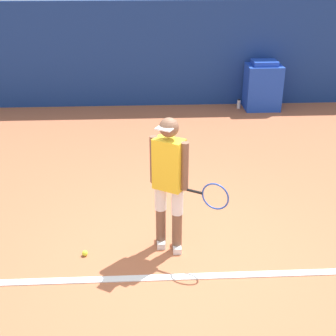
# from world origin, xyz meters

# --- Properties ---
(ground_plane) EXTENTS (24.00, 24.00, 0.00)m
(ground_plane) POSITION_xyz_m (0.00, 0.00, 0.00)
(ground_plane) COLOR #B76642
(back_wall) EXTENTS (24.00, 0.10, 2.30)m
(back_wall) POSITION_xyz_m (0.00, 5.92, 1.15)
(back_wall) COLOR navy
(back_wall) RESTS_ON ground_plane
(court_baseline) EXTENTS (21.60, 0.10, 0.01)m
(court_baseline) POSITION_xyz_m (0.00, -0.34, 0.01)
(court_baseline) COLOR white
(court_baseline) RESTS_ON ground_plane
(tennis_player) EXTENTS (0.86, 0.56, 1.68)m
(tennis_player) POSITION_xyz_m (-0.09, 0.25, 0.93)
(tennis_player) COLOR brown
(tennis_player) RESTS_ON ground_plane
(tennis_ball) EXTENTS (0.07, 0.07, 0.07)m
(tennis_ball) POSITION_xyz_m (-1.12, 0.12, 0.03)
(tennis_ball) COLOR #D1E533
(tennis_ball) RESTS_ON ground_plane
(covered_chair) EXTENTS (0.77, 0.61, 1.09)m
(covered_chair) POSITION_xyz_m (2.27, 5.52, 0.52)
(covered_chair) COLOR blue
(covered_chair) RESTS_ON ground_plane
(water_bottle) EXTENTS (0.08, 0.08, 0.21)m
(water_bottle) POSITION_xyz_m (1.77, 5.55, 0.10)
(water_bottle) COLOR white
(water_bottle) RESTS_ON ground_plane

